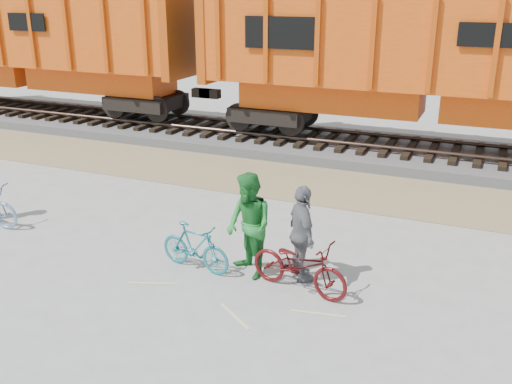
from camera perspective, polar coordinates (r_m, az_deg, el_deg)
ground at (r=10.54m, az=-3.33°, el=-8.22°), size 120.00×120.00×0.00m
gravel_strip at (r=15.25m, az=5.86°, el=0.76°), size 120.00×3.00×0.02m
ballast_bed at (r=18.45m, az=9.18°, el=4.40°), size 120.00×4.00×0.30m
track at (r=18.37m, az=9.23°, el=5.38°), size 120.00×2.60×0.24m
hopper_car_left at (r=24.18m, az=-21.51°, el=13.80°), size 14.00×3.13×4.65m
hopper_car_center at (r=17.51m, az=17.64°, el=12.48°), size 14.00×3.13×4.65m
bicycle_teal at (r=10.58m, az=-6.12°, el=-5.49°), size 1.53×0.62×0.89m
bicycle_maroon at (r=9.81m, az=4.35°, el=-7.33°), size 1.92×0.98×0.96m
person_man at (r=10.12m, az=-0.71°, el=-3.40°), size 1.18×1.14×1.92m
person_woman at (r=10.01m, az=4.61°, el=-4.21°), size 0.97×1.09×1.77m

